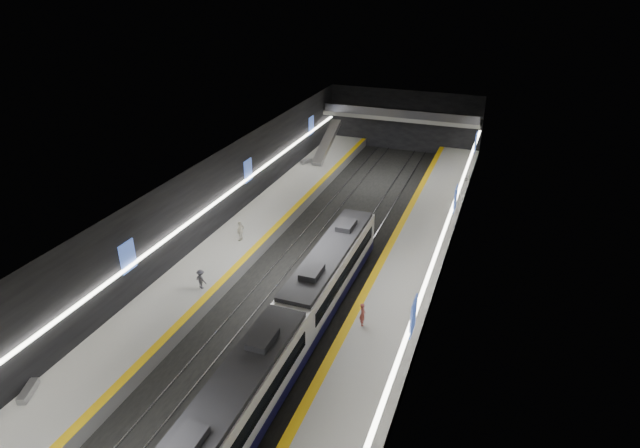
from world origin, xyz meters
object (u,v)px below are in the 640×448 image
at_px(bench_left_near, 28,391).
at_px(bench_right_far, 466,177).
at_px(passenger_right_a, 363,314).
at_px(bench_left_far, 306,161).
at_px(passenger_left_b, 201,279).
at_px(passenger_left_a, 240,231).
at_px(escalator, 327,142).
at_px(train, 290,328).

bearing_deg(bench_left_near, bench_right_far, 44.37).
xyz_separation_m(bench_left_near, passenger_right_a, (15.70, 12.62, 0.62)).
xyz_separation_m(bench_left_far, passenger_left_b, (2.87, -28.16, 0.56)).
bearing_deg(passenger_left_a, bench_right_far, 146.70).
bearing_deg(passenger_right_a, escalator, 0.63).
relative_size(train, passenger_left_a, 16.53).
height_order(escalator, passenger_left_a, escalator).
distance_m(passenger_right_a, passenger_left_a, 15.42).
bearing_deg(escalator, passenger_right_a, -66.33).
bearing_deg(bench_left_near, passenger_left_a, 61.68).
height_order(bench_left_near, bench_left_far, bench_left_near).
relative_size(escalator, bench_left_near, 4.58).
bearing_deg(passenger_right_a, bench_left_near, 105.76).
distance_m(escalator, passenger_left_b, 31.15).
distance_m(train, bench_left_near, 15.13).
relative_size(bench_right_far, passenger_left_a, 0.95).
xyz_separation_m(bench_left_far, passenger_left_a, (2.01, -20.41, 0.70)).
height_order(train, passenger_left_b, train).
bearing_deg(bench_left_far, bench_left_near, -71.93).
height_order(escalator, bench_left_near, escalator).
relative_size(bench_left_near, bench_left_far, 1.04).
height_order(train, passenger_left_a, train).
relative_size(bench_left_far, passenger_right_a, 1.02).
xyz_separation_m(train, passenger_left_b, (-8.69, 3.59, -0.43)).
distance_m(bench_left_far, passenger_right_a, 32.16).
bearing_deg(bench_left_near, train, 15.87).
distance_m(train, bench_left_far, 33.81).
bearing_deg(passenger_right_a, bench_left_far, 5.30).
distance_m(escalator, passenger_left_a, 23.38).
relative_size(bench_left_near, passenger_left_a, 0.96).
bearing_deg(escalator, passenger_left_b, -87.60).
relative_size(bench_left_near, passenger_right_a, 1.05).
xyz_separation_m(escalator, bench_left_far, (-1.56, -2.94, -1.69)).
bearing_deg(bench_left_far, passenger_left_a, -65.69).
xyz_separation_m(train, bench_right_far, (7.00, 33.26, -0.99)).
bearing_deg(bench_left_near, bench_left_far, 67.88).
xyz_separation_m(passenger_right_a, passenger_left_b, (-12.39, 0.14, -0.06)).
height_order(bench_left_near, passenger_left_a, passenger_left_a).
relative_size(train, escalator, 3.76).
xyz_separation_m(escalator, passenger_left_a, (0.45, -23.35, -0.99)).
distance_m(bench_left_near, passenger_left_b, 13.19).
relative_size(escalator, bench_right_far, 4.64).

